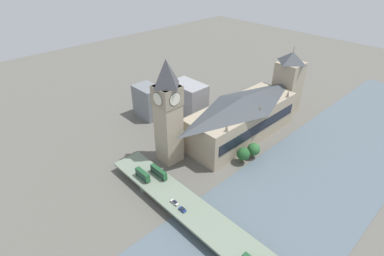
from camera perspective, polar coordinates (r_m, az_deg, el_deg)
name	(u,v)px	position (r m, az deg, el deg)	size (l,w,h in m)	color
ground_plane	(253,151)	(197.11, 11.63, -4.30)	(600.00, 600.00, 0.00)	#605E56
river_water	(311,181)	(183.16, 21.79, -9.38)	(67.87, 360.00, 0.30)	slate
parliament_hall	(242,117)	(202.99, 9.49, 2.11)	(29.19, 84.11, 30.08)	tan
clock_tower	(168,110)	(168.44, -4.61, 3.39)	(13.51, 13.51, 63.76)	tan
victoria_tower	(288,83)	(241.53, 17.80, 8.24)	(17.26, 17.26, 51.22)	tan
road_bridge	(236,247)	(137.17, 8.39, -21.46)	(167.73, 16.94, 5.67)	#5D6A59
double_decker_bus_lead	(159,172)	(164.64, -6.37, -8.31)	(11.93, 2.47, 4.94)	#235B33
double_decker_bus_rear	(143,175)	(164.04, -9.38, -8.75)	(10.20, 2.65, 5.02)	#235B33
car_northbound_tail	(182,209)	(146.98, -1.85, -15.23)	(3.82, 1.90, 1.44)	navy
car_southbound_mid	(175,202)	(150.32, -3.33, -13.95)	(4.66, 1.75, 1.33)	silver
city_block_west	(148,101)	(229.20, -8.34, 5.02)	(21.03, 14.70, 24.23)	slate
city_block_center	(188,99)	(229.46, -0.76, 5.54)	(27.73, 17.65, 25.16)	#939399
tree_embankment_near	(254,149)	(187.96, 11.66, -3.97)	(7.93, 7.93, 10.13)	brown
tree_embankment_mid	(243,154)	(182.06, 9.75, -4.89)	(7.94, 7.94, 10.56)	brown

